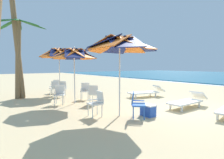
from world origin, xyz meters
The scene contains 17 objects.
ground_plane centered at (0.00, 0.00, 0.00)m, with size 80.00×80.00×0.00m, color beige.
beach_umbrella_0 centered at (-0.49, -2.42, 2.46)m, with size 2.51×2.51×2.81m.
plastic_chair_0 centered at (0.06, -2.12, 0.50)m, with size 0.63×0.63×0.87m.
plastic_chair_1 centered at (-0.94, -3.06, 0.50)m, with size 0.47×0.50×0.87m.
beach_umbrella_1 centered at (-3.35, -2.77, 2.26)m, with size 2.13×2.13×2.61m.
plastic_chair_2 centered at (-2.71, -2.11, 0.50)m, with size 0.63×0.63×0.87m.
plastic_chair_3 centered at (-3.60, -3.41, 0.50)m, with size 0.62×0.61×0.87m.
plastic_chair_4 centered at (-3.98, -1.91, 0.50)m, with size 0.63×0.62×0.87m.
beach_umbrella_2 centered at (-6.41, -2.35, 2.48)m, with size 2.37×2.37×2.88m.
plastic_chair_5 centered at (-5.99, -2.83, 0.50)m, with size 0.47×0.44×0.87m.
plastic_chair_6 centered at (-5.48, -2.58, 0.50)m, with size 0.63×0.63×0.87m.
plastic_chair_7 centered at (-7.03, -2.39, 0.50)m, with size 0.54×0.52×0.87m.
sun_lounger_1 centered at (0.21, 0.69, 0.28)m, with size 0.66×2.15×0.62m.
sun_lounger_2 centered at (-2.65, 1.26, 0.28)m, with size 1.11×2.23×0.62m.
palm_tree_1 centered at (-6.29, -4.66, 2.84)m, with size 2.70×3.33×4.18m.
palm_tree_2 centered at (-6.26, -4.69, 3.98)m, with size 3.00×2.65×6.53m.
cooler_box centered at (0.11, -1.62, 0.20)m, with size 0.50×0.34×0.40m.
Camera 1 is at (4.38, -6.31, 1.74)m, focal length 29.15 mm.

